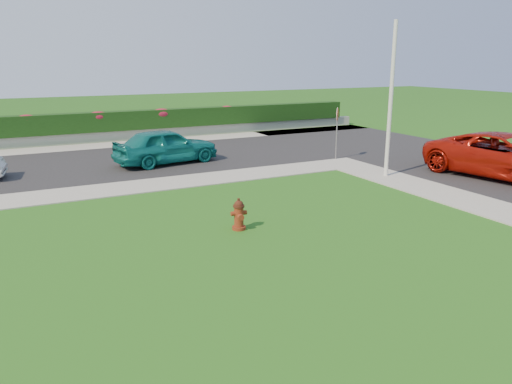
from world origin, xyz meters
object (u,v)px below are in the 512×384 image
suv_red (508,156)px  sedan_teal (166,146)px  stop_sign (337,121)px  utility_pole (391,101)px  fire_hydrant (239,215)px

suv_red → sedan_teal: size_ratio=1.35×
suv_red → stop_sign: bearing=110.1°
suv_red → stop_sign: 7.35m
utility_pole → stop_sign: bearing=86.1°
suv_red → utility_pole: bearing=137.6°
utility_pole → stop_sign: utility_pole is taller
fire_hydrant → utility_pole: size_ratio=0.15×
suv_red → stop_sign: stop_sign is taller
suv_red → utility_pole: utility_pole is taller
sedan_teal → utility_pole: 9.92m
sedan_teal → utility_pole: bearing=-141.3°
fire_hydrant → sedan_teal: size_ratio=0.19×
sedan_teal → utility_pole: size_ratio=0.77×
stop_sign → utility_pole: bearing=-118.5°
fire_hydrant → stop_sign: bearing=47.3°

